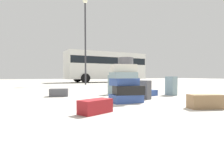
# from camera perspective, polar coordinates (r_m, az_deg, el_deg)

# --- Properties ---
(ground_plane) EXTENTS (80.00, 80.00, 0.00)m
(ground_plane) POSITION_cam_1_polar(r_m,az_deg,el_deg) (4.13, 2.15, -6.76)
(ground_plane) COLOR #ADA89E
(suitcase_tower) EXTENTS (0.86, 0.62, 1.12)m
(suitcase_tower) POSITION_cam_1_polar(r_m,az_deg,el_deg) (4.68, 4.14, 0.14)
(suitcase_tower) COLOR #334F99
(suitcase_tower) RESTS_ON ground
(suitcase_charcoal_white_trunk) EXTENTS (0.64, 0.46, 0.25)m
(suitcase_charcoal_white_trunk) POSITION_cam_1_polar(r_m,az_deg,el_deg) (6.32, -15.80, -2.51)
(suitcase_charcoal_white_trunk) COLOR #4C4C51
(suitcase_charcoal_white_trunk) RESTS_ON ground
(suitcase_slate_foreground_far) EXTENTS (0.26, 0.38, 0.64)m
(suitcase_slate_foreground_far) POSITION_cam_1_polar(r_m,az_deg,el_deg) (6.75, 17.49, -0.53)
(suitcase_slate_foreground_far) COLOR gray
(suitcase_slate_foreground_far) RESTS_ON ground
(suitcase_maroon_behind_tower) EXTENTS (0.67, 0.52, 0.25)m
(suitcase_maroon_behind_tower) POSITION_cam_1_polar(r_m,az_deg,el_deg) (3.36, -5.06, -6.76)
(suitcase_maroon_behind_tower) COLOR maroon
(suitcase_maroon_behind_tower) RESTS_ON ground
(suitcase_brown_right_side) EXTENTS (0.72, 0.47, 0.29)m
(suitcase_brown_right_side) POSITION_cam_1_polar(r_m,az_deg,el_deg) (4.27, 26.38, -4.77)
(suitcase_brown_right_side) COLOR olive
(suitcase_brown_right_side) RESTS_ON ground
(suitcase_slate_upright_blue) EXTENTS (0.33, 0.42, 0.69)m
(suitcase_slate_upright_blue) POSITION_cam_1_polar(r_m,az_deg,el_deg) (6.69, 0.45, -0.26)
(suitcase_slate_upright_blue) COLOR gray
(suitcase_slate_upright_blue) RESTS_ON ground
(suitcase_navy_foreground_near) EXTENTS (0.77, 0.56, 0.19)m
(suitcase_navy_foreground_near) POSITION_cam_1_polar(r_m,az_deg,el_deg) (6.36, 10.40, -2.68)
(suitcase_navy_foreground_near) COLOR #334F99
(suitcase_navy_foreground_near) RESTS_ON ground
(suitcase_charcoal_left_side) EXTENTS (0.27, 0.36, 0.53)m
(suitcase_charcoal_left_side) POSITION_cam_1_polar(r_m,az_deg,el_deg) (5.44, 9.95, -1.74)
(suitcase_charcoal_left_side) COLOR #4C4C51
(suitcase_charcoal_left_side) RESTS_ON ground
(parked_bus) EXTENTS (8.86, 3.27, 3.15)m
(parked_bus) POSITION_cam_1_polar(r_m,az_deg,el_deg) (20.42, -1.79, 5.75)
(parked_bus) COLOR silver
(parked_bus) RESTS_ON ground
(lamp_post) EXTENTS (0.36, 0.36, 6.41)m
(lamp_post) POSITION_cam_1_polar(r_m,az_deg,el_deg) (14.75, -8.11, 16.15)
(lamp_post) COLOR #333338
(lamp_post) RESTS_ON ground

